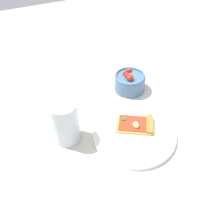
% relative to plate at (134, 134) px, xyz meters
% --- Properties ---
extents(ground_plane, '(2.40, 2.40, 0.00)m').
position_rel_plate_xyz_m(ground_plane, '(0.01, 0.01, -0.01)').
color(ground_plane, beige).
rests_on(ground_plane, ground).
extents(plate, '(0.26, 0.26, 0.01)m').
position_rel_plate_xyz_m(plate, '(0.00, 0.00, 0.00)').
color(plate, white).
rests_on(plate, ground_plane).
extents(pizza_slice_main, '(0.13, 0.12, 0.03)m').
position_rel_plate_xyz_m(pizza_slice_main, '(0.02, 0.02, 0.01)').
color(pizza_slice_main, '#E5B256').
rests_on(pizza_slice_main, plate).
extents(salad_bowl, '(0.11, 0.11, 0.08)m').
position_rel_plate_xyz_m(salad_bowl, '(0.10, 0.21, 0.03)').
color(salad_bowl, '#4C7299').
rests_on(salad_bowl, ground_plane).
extents(soda_glass, '(0.08, 0.08, 0.14)m').
position_rel_plate_xyz_m(soda_glass, '(-0.19, 0.08, 0.06)').
color(soda_glass, silver).
rests_on(soda_glass, ground_plane).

